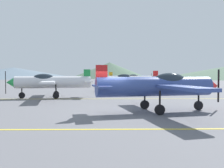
# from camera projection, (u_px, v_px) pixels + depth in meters

# --- Properties ---
(ground_plane) EXTENTS (400.00, 400.00, 0.00)m
(ground_plane) POSITION_uv_depth(u_px,v_px,m) (106.00, 113.00, 14.17)
(ground_plane) COLOR slate
(apron_line_near) EXTENTS (80.00, 0.16, 0.01)m
(apron_line_near) POSITION_uv_depth(u_px,v_px,m) (105.00, 129.00, 9.76)
(apron_line_near) COLOR yellow
(apron_line_near) RESTS_ON ground_plane
(apron_line_far) EXTENTS (80.00, 0.16, 0.01)m
(apron_line_far) POSITION_uv_depth(u_px,v_px,m) (107.00, 99.00, 22.28)
(apron_line_far) COLOR yellow
(apron_line_far) RESTS_ON ground_plane
(airplane_near) EXTENTS (8.39, 9.56, 2.87)m
(airplane_near) POSITION_uv_depth(u_px,v_px,m) (160.00, 86.00, 14.48)
(airplane_near) COLOR #33478C
(airplane_near) RESTS_ON ground_plane
(airplane_mid) EXTENTS (8.39, 9.56, 2.87)m
(airplane_mid) POSITION_uv_depth(u_px,v_px,m) (50.00, 82.00, 23.32)
(airplane_mid) COLOR silver
(airplane_mid) RESTS_ON ground_plane
(airplane_far) EXTENTS (8.37, 9.58, 2.87)m
(airplane_far) POSITION_uv_depth(u_px,v_px,m) (129.00, 80.00, 32.52)
(airplane_far) COLOR silver
(airplane_far) RESTS_ON ground_plane
(airplane_back) EXTENTS (8.29, 9.56, 2.87)m
(airplane_back) POSITION_uv_depth(u_px,v_px,m) (130.00, 78.00, 45.18)
(airplane_back) COLOR #33478C
(airplane_back) RESTS_ON ground_plane
(car_sedan) EXTENTS (3.78, 4.61, 1.62)m
(car_sedan) POSITION_uv_depth(u_px,v_px,m) (173.00, 83.00, 44.74)
(car_sedan) COLOR black
(car_sedan) RESTS_ON ground_plane
(hill_left) EXTENTS (86.42, 86.42, 7.36)m
(hill_left) POSITION_uv_depth(u_px,v_px,m) (13.00, 73.00, 156.34)
(hill_left) COLOR slate
(hill_left) RESTS_ON ground_plane
(hill_centerleft) EXTENTS (55.03, 55.03, 11.10)m
(hill_centerleft) POSITION_uv_depth(u_px,v_px,m) (110.00, 70.00, 162.16)
(hill_centerleft) COLOR #4C6651
(hill_centerleft) RESTS_ON ground_plane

